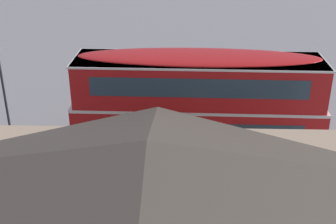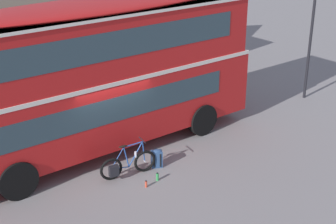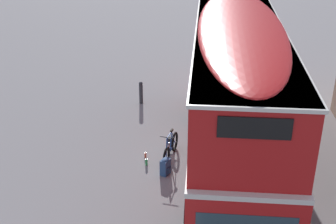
{
  "view_description": "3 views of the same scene",
  "coord_description": "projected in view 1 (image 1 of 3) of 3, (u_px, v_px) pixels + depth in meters",
  "views": [
    {
      "loc": [
        1.9,
        17.99,
        10.24
      ],
      "look_at": [
        1.53,
        -0.18,
        1.78
      ],
      "focal_mm": 47.44,
      "sensor_mm": 36.0,
      "label": 1
    },
    {
      "loc": [
        -7.81,
        -11.7,
        7.42
      ],
      "look_at": [
        1.51,
        -1.24,
        1.52
      ],
      "focal_mm": 53.66,
      "sensor_mm": 36.0,
      "label": 2
    },
    {
      "loc": [
        12.75,
        -1.21,
        7.98
      ],
      "look_at": [
        -0.89,
        -1.45,
        1.35
      ],
      "focal_mm": 48.17,
      "sensor_mm": 36.0,
      "label": 3
    }
  ],
  "objects": [
    {
      "name": "ground_plane",
      "position": [
        201.0,
        148.0,
        20.67
      ],
      "size": [
        120.0,
        120.0,
        0.0
      ],
      "primitive_type": "plane",
      "color": "gray"
    },
    {
      "name": "double_decker_bus",
      "position": [
        197.0,
        101.0,
        18.99
      ],
      "size": [
        10.76,
        3.25,
        4.79
      ],
      "color": "black",
      "rests_on": "ground"
    },
    {
      "name": "touring_bicycle",
      "position": [
        203.0,
        127.0,
        21.74
      ],
      "size": [
        1.7,
        0.6,
        1.06
      ],
      "color": "black",
      "rests_on": "ground"
    },
    {
      "name": "backpack_on_ground",
      "position": [
        182.0,
        128.0,
        21.89
      ],
      "size": [
        0.4,
        0.36,
        0.58
      ],
      "color": "#2D4C7A",
      "rests_on": "ground"
    },
    {
      "name": "water_bottle_green_metal",
      "position": [
        191.0,
        125.0,
        22.55
      ],
      "size": [
        0.08,
        0.08,
        0.25
      ],
      "color": "green",
      "rests_on": "ground"
    },
    {
      "name": "water_bottle_red_squeeze",
      "position": [
        200.0,
        125.0,
        22.62
      ],
      "size": [
        0.07,
        0.07,
        0.21
      ],
      "color": "#D84C33",
      "rests_on": "ground"
    },
    {
      "name": "pub_building",
      "position": [
        149.0,
        217.0,
        12.17
      ],
      "size": [
        12.94,
        7.7,
        4.89
      ],
      "color": "tan",
      "rests_on": "ground"
    },
    {
      "name": "street_lamp",
      "position": [
        3.0,
        83.0,
        20.29
      ],
      "size": [
        0.28,
        0.28,
        4.66
      ],
      "color": "black",
      "rests_on": "ground"
    },
    {
      "name": "kerb_bollard",
      "position": [
        284.0,
        113.0,
        22.94
      ],
      "size": [
        0.16,
        0.16,
        0.97
      ],
      "color": "#333338",
      "rests_on": "ground"
    }
  ]
}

